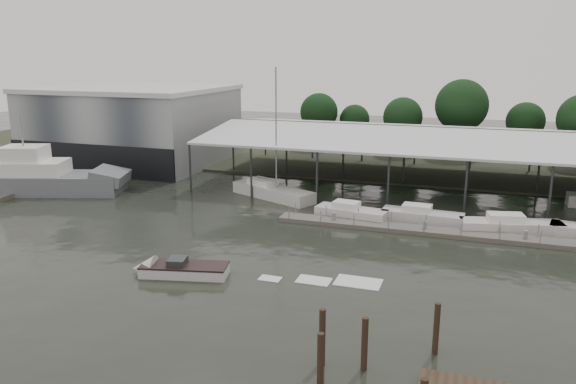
% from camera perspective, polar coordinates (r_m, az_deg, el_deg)
% --- Properties ---
extents(ground, '(200.00, 200.00, 0.00)m').
position_cam_1_polar(ground, '(43.88, -6.23, -6.17)').
color(ground, black).
rests_on(ground, ground).
extents(land_strip_far, '(140.00, 30.00, 0.30)m').
position_cam_1_polar(land_strip_far, '(82.54, 6.15, 3.48)').
color(land_strip_far, '#333729').
rests_on(land_strip_far, ground).
extents(land_strip_west, '(20.00, 40.00, 0.30)m').
position_cam_1_polar(land_strip_west, '(89.84, -21.53, 3.44)').
color(land_strip_west, '#333729').
rests_on(land_strip_west, ground).
extents(storage_warehouse, '(24.50, 20.50, 10.50)m').
position_cam_1_polar(storage_warehouse, '(81.82, -15.39, 6.65)').
color(storage_warehouse, '#959B9F').
rests_on(storage_warehouse, ground).
extents(covered_boat_shed, '(58.24, 24.00, 6.96)m').
position_cam_1_polar(covered_boat_shed, '(65.83, 18.13, 5.51)').
color(covered_boat_shed, silver).
rests_on(covered_boat_shed, ground).
extents(trawler_dock, '(3.00, 18.00, 0.50)m').
position_cam_1_polar(trawler_dock, '(71.54, -23.58, 0.87)').
color(trawler_dock, '#5E5953').
rests_on(trawler_dock, ground).
extents(floating_dock, '(28.00, 2.00, 1.40)m').
position_cam_1_polar(floating_dock, '(49.58, 14.86, -3.94)').
color(floating_dock, '#5E5953').
rests_on(floating_dock, ground).
extents(grey_trawler, '(19.68, 10.70, 8.84)m').
position_cam_1_polar(grey_trawler, '(67.54, -24.04, 1.26)').
color(grey_trawler, slate).
rests_on(grey_trawler, ground).
extents(white_sailboat, '(10.19, 6.58, 13.85)m').
position_cam_1_polar(white_sailboat, '(59.78, -1.64, 0.05)').
color(white_sailboat, silver).
rests_on(white_sailboat, ground).
extents(speedboat_underway, '(17.52, 5.72, 2.00)m').
position_cam_1_polar(speedboat_underway, '(40.12, -11.26, -7.75)').
color(speedboat_underway, silver).
rests_on(speedboat_underway, ground).
extents(moored_cruiser_0, '(6.86, 3.13, 1.70)m').
position_cam_1_polar(moored_cruiser_0, '(52.40, 6.39, -2.10)').
color(moored_cruiser_0, silver).
rests_on(moored_cruiser_0, ground).
extents(moored_cruiser_1, '(7.40, 2.69, 1.70)m').
position_cam_1_polar(moored_cruiser_1, '(52.43, 13.40, -2.40)').
color(moored_cruiser_1, silver).
rests_on(moored_cruiser_1, ground).
extents(moored_cruiser_2, '(8.73, 4.02, 1.70)m').
position_cam_1_polar(moored_cruiser_2, '(51.83, 21.65, -3.21)').
color(moored_cruiser_2, silver).
rests_on(moored_cruiser_2, ground).
extents(mooring_pilings, '(5.57, 9.84, 3.60)m').
position_cam_1_polar(mooring_pilings, '(26.88, 7.78, -17.46)').
color(mooring_pilings, '#35251A').
rests_on(mooring_pilings, ground).
extents(horizon_tree_line, '(66.58, 11.30, 11.37)m').
position_cam_1_polar(horizon_tree_line, '(85.70, 22.47, 7.00)').
color(horizon_tree_line, black).
rests_on(horizon_tree_line, ground).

